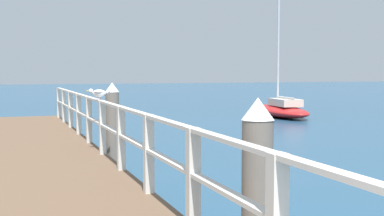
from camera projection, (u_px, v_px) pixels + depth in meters
pier_deck at (25, 169)px, 9.21m from camera, size 2.99×18.08×0.38m
pier_railing at (102, 121)px, 9.64m from camera, size 0.12×16.60×1.02m
dock_piling_near at (257, 192)px, 4.57m from camera, size 0.29×0.29×1.71m
dock_piling_far at (112, 123)px, 10.67m from camera, size 0.29×0.29×1.71m
seagull_foreground at (99, 93)px, 9.89m from camera, size 0.42×0.30×0.21m
boat_3 at (280, 109)px, 21.93m from camera, size 2.00×4.71×6.35m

